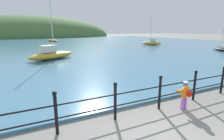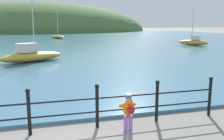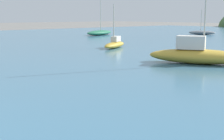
# 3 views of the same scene
# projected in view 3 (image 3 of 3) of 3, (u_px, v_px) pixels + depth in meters

# --- Properties ---
(boat_green_fishing) EXTENTS (2.14, 3.18, 2.95)m
(boat_green_fishing) POSITION_uv_depth(u_px,v_px,m) (115.00, 44.00, 21.49)
(boat_green_fishing) COLOR gold
(boat_green_fishing) RESTS_ON water
(boat_nearest_quay) EXTENTS (3.20, 2.48, 2.93)m
(boat_nearest_quay) POSITION_uv_depth(u_px,v_px,m) (202.00, 33.00, 37.02)
(boat_nearest_quay) COLOR gray
(boat_nearest_quay) RESTS_ON water
(boat_mid_harbor) EXTENTS (4.68, 3.38, 5.64)m
(boat_mid_harbor) POSITION_uv_depth(u_px,v_px,m) (197.00, 54.00, 14.31)
(boat_mid_harbor) COLOR gold
(boat_mid_harbor) RESTS_ON water
(boat_far_right) EXTENTS (3.28, 5.14, 5.88)m
(boat_far_right) POSITION_uv_depth(u_px,v_px,m) (100.00, 32.00, 36.31)
(boat_far_right) COLOR #287551
(boat_far_right) RESTS_ON water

